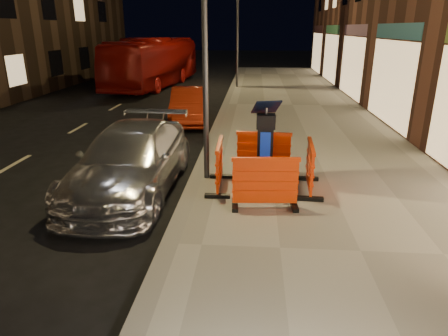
# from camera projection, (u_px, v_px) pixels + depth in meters

# --- Properties ---
(ground_plane) EXTENTS (120.00, 120.00, 0.00)m
(ground_plane) POSITION_uv_depth(u_px,v_px,m) (170.00, 251.00, 6.44)
(ground_plane) COLOR black
(ground_plane) RESTS_ON ground
(sidewalk) EXTENTS (6.00, 60.00, 0.15)m
(sidewalk) POSITION_uv_depth(u_px,v_px,m) (360.00, 255.00, 6.20)
(sidewalk) COLOR gray
(sidewalk) RESTS_ON ground
(kerb) EXTENTS (0.30, 60.00, 0.15)m
(kerb) POSITION_uv_depth(u_px,v_px,m) (170.00, 247.00, 6.41)
(kerb) COLOR slate
(kerb) RESTS_ON ground
(parking_kiosk) EXTENTS (0.58, 0.58, 1.80)m
(parking_kiosk) POSITION_uv_depth(u_px,v_px,m) (265.00, 148.00, 8.27)
(parking_kiosk) COLOR black
(parking_kiosk) RESTS_ON sidewalk
(barrier_front) EXTENTS (1.32, 0.61, 1.00)m
(barrier_front) POSITION_uv_depth(u_px,v_px,m) (265.00, 183.00, 7.51)
(barrier_front) COLOR #FD3A07
(barrier_front) RESTS_ON sidewalk
(barrier_back) EXTENTS (1.32, 0.62, 1.00)m
(barrier_back) POSITION_uv_depth(u_px,v_px,m) (264.00, 153.00, 9.30)
(barrier_back) COLOR #FD3A07
(barrier_back) RESTS_ON sidewalk
(barrier_kerbside) EXTENTS (0.55, 1.29, 1.00)m
(barrier_kerbside) POSITION_uv_depth(u_px,v_px,m) (219.00, 165.00, 8.47)
(barrier_kerbside) COLOR #FD3A07
(barrier_kerbside) RESTS_ON sidewalk
(barrier_bldgside) EXTENTS (0.60, 1.31, 1.00)m
(barrier_bldgside) POSITION_uv_depth(u_px,v_px,m) (310.00, 167.00, 8.33)
(barrier_bldgside) COLOR #FD3A07
(barrier_bldgside) RESTS_ON sidewalk
(car_silver) EXTENTS (2.05, 4.88, 1.41)m
(car_silver) POSITION_uv_depth(u_px,v_px,m) (134.00, 190.00, 8.88)
(car_silver) COLOR silver
(car_silver) RESTS_ON ground
(car_red) EXTENTS (1.81, 4.03, 1.28)m
(car_red) POSITION_uv_depth(u_px,v_px,m) (191.00, 122.00, 15.24)
(car_red) COLOR #A92912
(car_red) RESTS_ON ground
(bus_doubledecker) EXTENTS (3.61, 10.50, 2.87)m
(bus_doubledecker) POSITION_uv_depth(u_px,v_px,m) (156.00, 86.00, 24.45)
(bus_doubledecker) COLOR maroon
(bus_doubledecker) RESTS_ON ground
(street_lamp_mid) EXTENTS (0.12, 0.12, 6.00)m
(street_lamp_mid) POSITION_uv_depth(u_px,v_px,m) (205.00, 41.00, 8.19)
(street_lamp_mid) COLOR #3F3F44
(street_lamp_mid) RESTS_ON sidewalk
(street_lamp_far) EXTENTS (0.12, 0.12, 6.00)m
(street_lamp_far) POSITION_uv_depth(u_px,v_px,m) (237.00, 32.00, 22.29)
(street_lamp_far) COLOR #3F3F44
(street_lamp_far) RESTS_ON sidewalk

